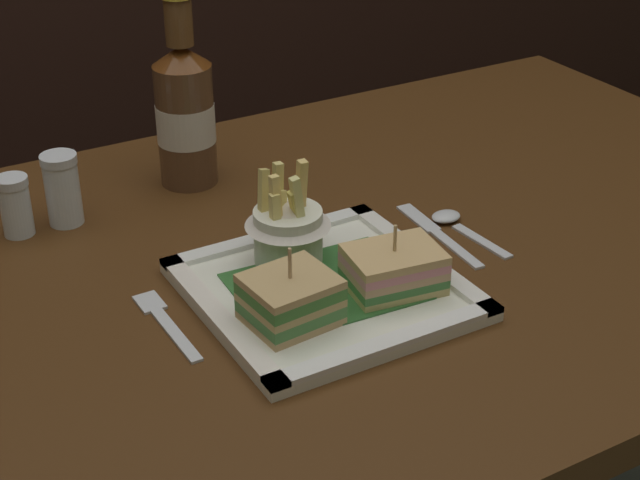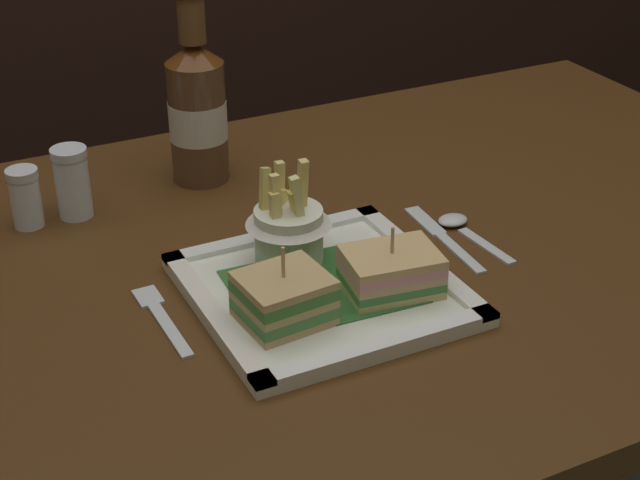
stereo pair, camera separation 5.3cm
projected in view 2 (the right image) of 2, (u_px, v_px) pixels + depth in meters
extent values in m
cube|color=#47280F|center=(318.00, 267.00, 1.07)|extent=(1.32, 0.78, 0.04)
cylinder|color=#4A2511|center=(533.00, 290.00, 1.72)|extent=(0.08, 0.08, 0.70)
cube|color=white|center=(322.00, 291.00, 0.98)|extent=(0.25, 0.25, 0.01)
cube|color=#30662C|center=(322.00, 286.00, 0.98)|extent=(0.18, 0.15, 0.00)
cube|color=white|center=(379.00, 345.00, 0.89)|extent=(0.25, 0.02, 0.01)
cube|color=white|center=(275.00, 235.00, 1.07)|extent=(0.25, 0.02, 0.01)
cube|color=white|center=(213.00, 313.00, 0.93)|extent=(0.02, 0.25, 0.01)
cube|color=white|center=(421.00, 258.00, 1.02)|extent=(0.02, 0.25, 0.01)
cube|color=tan|center=(284.00, 316.00, 0.93)|extent=(0.09, 0.08, 0.01)
cube|color=#508946|center=(284.00, 307.00, 0.92)|extent=(0.09, 0.08, 0.01)
cube|color=tan|center=(284.00, 298.00, 0.92)|extent=(0.09, 0.08, 0.01)
cube|color=#48863A|center=(284.00, 289.00, 0.91)|extent=(0.09, 0.08, 0.01)
cube|color=tan|center=(284.00, 280.00, 0.91)|extent=(0.09, 0.08, 0.01)
cylinder|color=tan|center=(284.00, 284.00, 0.91)|extent=(0.00, 0.00, 0.08)
cube|color=tan|center=(390.00, 287.00, 0.97)|extent=(0.10, 0.08, 0.01)
cube|color=#478342|center=(391.00, 279.00, 0.97)|extent=(0.10, 0.08, 0.01)
cube|color=tan|center=(391.00, 272.00, 0.96)|extent=(0.10, 0.08, 0.01)
cube|color=pink|center=(391.00, 264.00, 0.96)|extent=(0.10, 0.08, 0.01)
cube|color=tan|center=(392.00, 256.00, 0.95)|extent=(0.10, 0.08, 0.01)
cylinder|color=tan|center=(392.00, 259.00, 0.96)|extent=(0.00, 0.00, 0.07)
cylinder|color=white|center=(289.00, 235.00, 1.01)|extent=(0.07, 0.07, 0.06)
cone|color=white|center=(288.00, 213.00, 1.00)|extent=(0.09, 0.09, 0.03)
cube|color=#EBD87E|center=(283.00, 213.00, 1.00)|extent=(0.01, 0.02, 0.05)
cube|color=#F0D778|center=(275.00, 217.00, 0.98)|extent=(0.01, 0.01, 0.05)
cube|color=#E3D061|center=(297.00, 212.00, 0.99)|extent=(0.02, 0.02, 0.06)
cube|color=#F7D275|center=(276.00, 207.00, 0.98)|extent=(0.01, 0.01, 0.07)
cube|color=#D6BF64|center=(265.00, 201.00, 1.00)|extent=(0.02, 0.02, 0.07)
cube|color=#EEC76E|center=(302.00, 194.00, 1.00)|extent=(0.01, 0.02, 0.08)
cube|color=#E5DA83|center=(298.00, 207.00, 0.98)|extent=(0.02, 0.01, 0.07)
cube|color=#E5CE72|center=(281.00, 197.00, 1.00)|extent=(0.01, 0.01, 0.07)
cylinder|color=brown|center=(198.00, 122.00, 1.19)|extent=(0.07, 0.07, 0.15)
cone|color=#603010|center=(194.00, 53.00, 1.15)|extent=(0.07, 0.07, 0.02)
cylinder|color=brown|center=(191.00, 19.00, 1.13)|extent=(0.03, 0.03, 0.06)
cylinder|color=beige|center=(198.00, 120.00, 1.19)|extent=(0.07, 0.07, 0.05)
cube|color=silver|center=(170.00, 330.00, 0.93)|extent=(0.01, 0.10, 0.00)
cube|color=silver|center=(148.00, 297.00, 0.98)|extent=(0.02, 0.04, 0.00)
cube|color=silver|center=(460.00, 253.00, 1.06)|extent=(0.02, 0.09, 0.00)
cube|color=silver|center=(425.00, 221.00, 1.12)|extent=(0.02, 0.07, 0.00)
cube|color=silver|center=(486.00, 246.00, 1.07)|extent=(0.02, 0.09, 0.00)
ellipsoid|color=silver|center=(453.00, 220.00, 1.11)|extent=(0.03, 0.03, 0.01)
cylinder|color=silver|center=(26.00, 202.00, 1.10)|extent=(0.03, 0.03, 0.06)
cylinder|color=white|center=(28.00, 211.00, 1.11)|extent=(0.03, 0.03, 0.03)
cylinder|color=silver|center=(21.00, 174.00, 1.08)|extent=(0.04, 0.04, 0.01)
cylinder|color=silver|center=(73.00, 187.00, 1.12)|extent=(0.04, 0.04, 0.07)
cylinder|color=#352F1D|center=(75.00, 198.00, 1.13)|extent=(0.03, 0.03, 0.04)
cylinder|color=silver|center=(68.00, 153.00, 1.10)|extent=(0.04, 0.04, 0.01)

